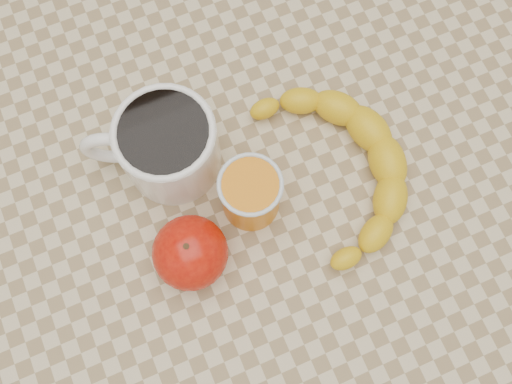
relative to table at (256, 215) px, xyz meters
name	(u,v)px	position (x,y,z in m)	size (l,w,h in m)	color
ground	(256,282)	(0.00, 0.00, -0.66)	(3.00, 3.00, 0.00)	tan
table	(256,215)	(0.00, 0.00, 0.00)	(0.80, 0.80, 0.75)	#C9B68E
coffee_mug	(166,145)	(-0.07, 0.08, 0.13)	(0.16, 0.14, 0.09)	white
orange_juice_glass	(251,194)	(-0.01, 0.00, 0.13)	(0.07, 0.07, 0.08)	orange
apple	(190,253)	(-0.09, -0.04, 0.12)	(0.10, 0.10, 0.07)	#A10B05
banana	(338,169)	(0.09, -0.01, 0.11)	(0.20, 0.27, 0.04)	yellow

